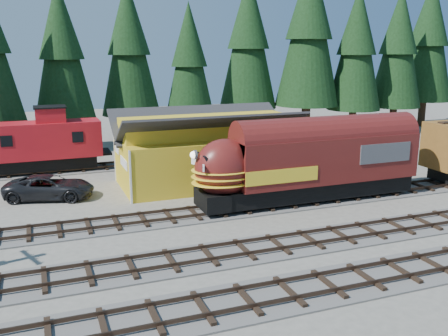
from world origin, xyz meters
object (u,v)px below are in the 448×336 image
object	(u,v)px
locomotive	(303,165)
pickup_truck_a	(50,187)
depot	(207,143)
caboose	(41,143)

from	to	relation	value
locomotive	pickup_truck_a	distance (m)	16.25
depot	locomotive	bearing A→B (deg)	-57.69
depot	pickup_truck_a	xyz separation A→B (m)	(-10.70, -0.01, -2.19)
pickup_truck_a	caboose	bearing A→B (deg)	18.78
locomotive	caboose	distance (m)	20.57
locomotive	depot	bearing A→B (deg)	122.31
caboose	locomotive	bearing A→B (deg)	-42.89
caboose	pickup_truck_a	bearing A→B (deg)	-88.02
pickup_truck_a	depot	bearing A→B (deg)	-73.13
depot	locomotive	xyz separation A→B (m)	(4.11, -6.50, -0.56)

